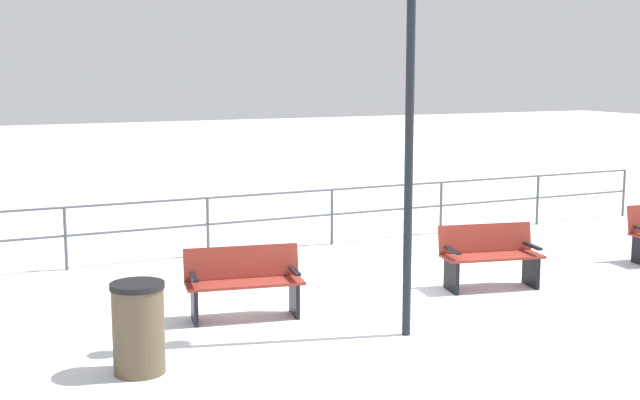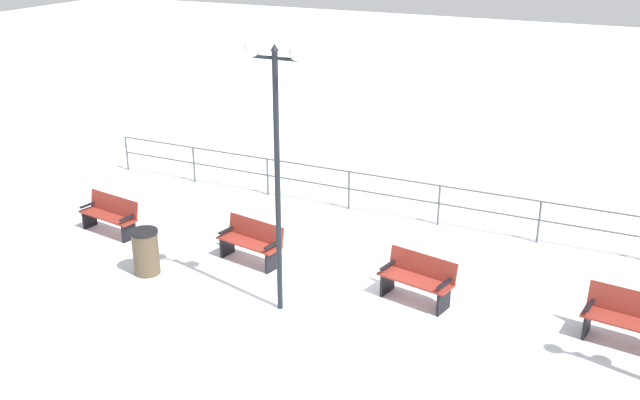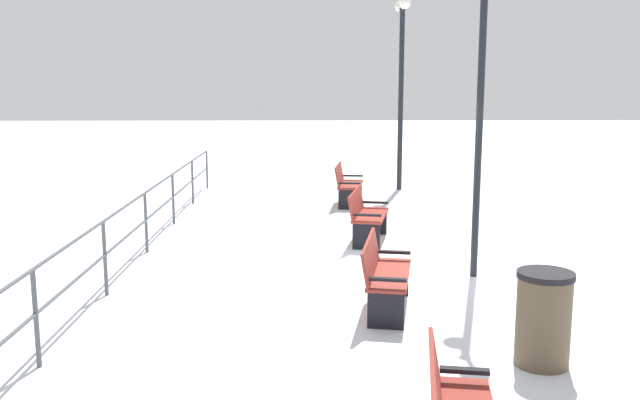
{
  "view_description": "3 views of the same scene",
  "coord_description": "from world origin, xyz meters",
  "px_view_note": "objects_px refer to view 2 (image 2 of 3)",
  "views": [
    {
      "loc": [
        9.61,
        -5.34,
        3.07
      ],
      "look_at": [
        -1.4,
        -0.14,
        1.19
      ],
      "focal_mm": 47.59,
      "sensor_mm": 36.0,
      "label": 1
    },
    {
      "loc": [
        11.83,
        5.47,
        6.84
      ],
      "look_at": [
        -1.49,
        -0.91,
        1.04
      ],
      "focal_mm": 41.13,
      "sensor_mm": 36.0,
      "label": 2
    },
    {
      "loc": [
        -0.99,
        -9.78,
        2.75
      ],
      "look_at": [
        -0.82,
        -0.53,
        1.15
      ],
      "focal_mm": 38.29,
      "sensor_mm": 36.0,
      "label": 3
    }
  ],
  "objects_px": {
    "bench_second": "(251,241)",
    "lamppost_middle": "(276,116)",
    "bench_nearest": "(110,214)",
    "bench_third": "(417,278)",
    "bench_fourth": "(627,319)",
    "trash_bin": "(146,252)"
  },
  "relations": [
    {
      "from": "bench_fourth",
      "to": "bench_third",
      "type": "bearing_deg",
      "value": -81.0
    },
    {
      "from": "bench_nearest",
      "to": "trash_bin",
      "type": "distance_m",
      "value": 2.39
    },
    {
      "from": "bench_second",
      "to": "lamppost_middle",
      "type": "bearing_deg",
      "value": 55.67
    },
    {
      "from": "bench_third",
      "to": "trash_bin",
      "type": "relative_size",
      "value": 1.58
    },
    {
      "from": "lamppost_middle",
      "to": "bench_nearest",
      "type": "bearing_deg",
      "value": -104.95
    },
    {
      "from": "bench_second",
      "to": "bench_fourth",
      "type": "relative_size",
      "value": 1.04
    },
    {
      "from": "bench_nearest",
      "to": "lamppost_middle",
      "type": "height_order",
      "value": "lamppost_middle"
    },
    {
      "from": "bench_second",
      "to": "lamppost_middle",
      "type": "relative_size",
      "value": 0.31
    },
    {
      "from": "bench_fourth",
      "to": "lamppost_middle",
      "type": "distance_m",
      "value": 6.83
    },
    {
      "from": "bench_nearest",
      "to": "bench_third",
      "type": "xyz_separation_m",
      "value": [
        0.01,
        7.32,
        0.01
      ]
    },
    {
      "from": "lamppost_middle",
      "to": "trash_bin",
      "type": "xyz_separation_m",
      "value": [
        -0.08,
        -3.12,
        -3.2
      ]
    },
    {
      "from": "bench_second",
      "to": "lamppost_middle",
      "type": "distance_m",
      "value": 3.82
    },
    {
      "from": "bench_second",
      "to": "trash_bin",
      "type": "height_order",
      "value": "trash_bin"
    },
    {
      "from": "bench_third",
      "to": "lamppost_middle",
      "type": "xyz_separation_m",
      "value": [
        1.36,
        -2.19,
        3.21
      ]
    },
    {
      "from": "trash_bin",
      "to": "bench_second",
      "type": "bearing_deg",
      "value": 130.01
    },
    {
      "from": "bench_nearest",
      "to": "bench_fourth",
      "type": "bearing_deg",
      "value": 99.73
    },
    {
      "from": "bench_nearest",
      "to": "trash_bin",
      "type": "bearing_deg",
      "value": 66.58
    },
    {
      "from": "bench_nearest",
      "to": "bench_third",
      "type": "relative_size",
      "value": 1.07
    },
    {
      "from": "bench_nearest",
      "to": "bench_second",
      "type": "bearing_deg",
      "value": 100.6
    },
    {
      "from": "bench_second",
      "to": "lamppost_middle",
      "type": "height_order",
      "value": "lamppost_middle"
    },
    {
      "from": "bench_second",
      "to": "bench_third",
      "type": "relative_size",
      "value": 1.02
    },
    {
      "from": "bench_nearest",
      "to": "bench_fourth",
      "type": "distance_m",
      "value": 10.98
    }
  ]
}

